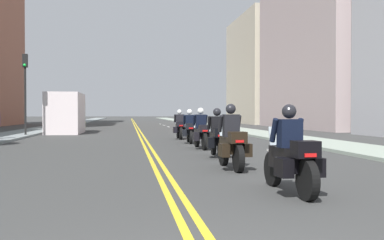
{
  "coord_description": "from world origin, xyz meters",
  "views": [
    {
      "loc": [
        -0.8,
        -3.07,
        1.44
      ],
      "look_at": [
        1.88,
        16.31,
        1.13
      ],
      "focal_mm": 43.14,
      "sensor_mm": 36.0,
      "label": 1
    }
  ],
  "objects_px": {
    "motorcycle_0": "(291,157)",
    "parked_truck": "(67,115)",
    "motorcycle_1": "(232,143)",
    "motorcycle_2": "(217,137)",
    "motorcycle_5": "(180,127)",
    "traffic_light_near": "(25,80)",
    "motorcycle_4": "(190,129)",
    "motorcycle_3": "(201,132)"
  },
  "relations": [
    {
      "from": "motorcycle_5",
      "to": "parked_truck",
      "type": "distance_m",
      "value": 11.18
    },
    {
      "from": "motorcycle_1",
      "to": "parked_truck",
      "type": "xyz_separation_m",
      "value": [
        -6.93,
        22.17,
        0.61
      ]
    },
    {
      "from": "motorcycle_3",
      "to": "motorcycle_1",
      "type": "bearing_deg",
      "value": -94.24
    },
    {
      "from": "motorcycle_0",
      "to": "motorcycle_1",
      "type": "distance_m",
      "value": 3.61
    },
    {
      "from": "traffic_light_near",
      "to": "motorcycle_4",
      "type": "bearing_deg",
      "value": -38.38
    },
    {
      "from": "motorcycle_0",
      "to": "motorcycle_2",
      "type": "bearing_deg",
      "value": 87.48
    },
    {
      "from": "motorcycle_0",
      "to": "traffic_light_near",
      "type": "xyz_separation_m",
      "value": [
        -8.99,
        20.95,
        2.75
      ]
    },
    {
      "from": "motorcycle_1",
      "to": "motorcycle_3",
      "type": "xyz_separation_m",
      "value": [
        0.28,
        6.69,
        -0.0
      ]
    },
    {
      "from": "motorcycle_4",
      "to": "motorcycle_0",
      "type": "bearing_deg",
      "value": -86.96
    },
    {
      "from": "motorcycle_2",
      "to": "traffic_light_near",
      "type": "xyz_separation_m",
      "value": [
        -8.98,
        14.18,
        2.74
      ]
    },
    {
      "from": "motorcycle_0",
      "to": "motorcycle_4",
      "type": "xyz_separation_m",
      "value": [
        0.03,
        13.81,
        0.01
      ]
    },
    {
      "from": "motorcycle_0",
      "to": "parked_truck",
      "type": "relative_size",
      "value": 0.35
    },
    {
      "from": "motorcycle_3",
      "to": "motorcycle_2",
      "type": "bearing_deg",
      "value": -92.28
    },
    {
      "from": "motorcycle_1",
      "to": "motorcycle_5",
      "type": "height_order",
      "value": "motorcycle_1"
    },
    {
      "from": "motorcycle_5",
      "to": "parked_truck",
      "type": "height_order",
      "value": "parked_truck"
    },
    {
      "from": "motorcycle_1",
      "to": "motorcycle_2",
      "type": "height_order",
      "value": "motorcycle_1"
    },
    {
      "from": "motorcycle_0",
      "to": "parked_truck",
      "type": "distance_m",
      "value": 26.76
    },
    {
      "from": "motorcycle_0",
      "to": "motorcycle_2",
      "type": "height_order",
      "value": "motorcycle_0"
    },
    {
      "from": "motorcycle_0",
      "to": "motorcycle_5",
      "type": "bearing_deg",
      "value": 87.69
    },
    {
      "from": "motorcycle_2",
      "to": "parked_truck",
      "type": "height_order",
      "value": "parked_truck"
    },
    {
      "from": "motorcycle_4",
      "to": "traffic_light_near",
      "type": "bearing_deg",
      "value": 144.77
    },
    {
      "from": "motorcycle_0",
      "to": "motorcycle_2",
      "type": "xyz_separation_m",
      "value": [
        -0.01,
        6.77,
        0.01
      ]
    },
    {
      "from": "motorcycle_2",
      "to": "traffic_light_near",
      "type": "bearing_deg",
      "value": 124.06
    },
    {
      "from": "motorcycle_2",
      "to": "motorcycle_4",
      "type": "distance_m",
      "value": 7.04
    },
    {
      "from": "motorcycle_0",
      "to": "motorcycle_4",
      "type": "relative_size",
      "value": 1.0
    },
    {
      "from": "motorcycle_4",
      "to": "motorcycle_1",
      "type": "bearing_deg",
      "value": -88.46
    },
    {
      "from": "motorcycle_4",
      "to": "motorcycle_3",
      "type": "bearing_deg",
      "value": -87.02
    },
    {
      "from": "motorcycle_4",
      "to": "parked_truck",
      "type": "xyz_separation_m",
      "value": [
        -7.21,
        11.96,
        0.62
      ]
    },
    {
      "from": "motorcycle_3",
      "to": "motorcycle_4",
      "type": "bearing_deg",
      "value": 87.95
    },
    {
      "from": "traffic_light_near",
      "to": "motorcycle_5",
      "type": "bearing_deg",
      "value": -23.02
    },
    {
      "from": "motorcycle_5",
      "to": "motorcycle_2",
      "type": "bearing_deg",
      "value": -89.1
    },
    {
      "from": "motorcycle_5",
      "to": "parked_truck",
      "type": "bearing_deg",
      "value": 130.04
    },
    {
      "from": "motorcycle_3",
      "to": "motorcycle_4",
      "type": "relative_size",
      "value": 1.02
    },
    {
      "from": "motorcycle_1",
      "to": "motorcycle_5",
      "type": "bearing_deg",
      "value": 87.43
    },
    {
      "from": "motorcycle_2",
      "to": "traffic_light_near",
      "type": "height_order",
      "value": "traffic_light_near"
    },
    {
      "from": "motorcycle_2",
      "to": "parked_truck",
      "type": "bearing_deg",
      "value": 112.42
    },
    {
      "from": "traffic_light_near",
      "to": "parked_truck",
      "type": "height_order",
      "value": "traffic_light_near"
    },
    {
      "from": "motorcycle_4",
      "to": "motorcycle_5",
      "type": "xyz_separation_m",
      "value": [
        -0.11,
        3.36,
        -0.0
      ]
    },
    {
      "from": "motorcycle_3",
      "to": "motorcycle_5",
      "type": "xyz_separation_m",
      "value": [
        -0.1,
        6.87,
        -0.0
      ]
    },
    {
      "from": "motorcycle_5",
      "to": "traffic_light_near",
      "type": "distance_m",
      "value": 10.06
    },
    {
      "from": "motorcycle_4",
      "to": "parked_truck",
      "type": "bearing_deg",
      "value": 124.25
    },
    {
      "from": "motorcycle_1",
      "to": "parked_truck",
      "type": "bearing_deg",
      "value": 105.54
    }
  ]
}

